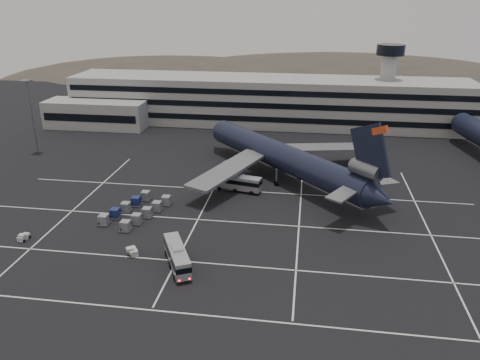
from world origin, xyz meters
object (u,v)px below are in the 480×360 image
at_px(trijet_main, 284,157).
at_px(bus_near, 177,255).
at_px(tug_a, 23,237).
at_px(bus_far, 237,182).
at_px(uld_cluster, 136,210).

xyz_separation_m(trijet_main, bus_near, (-13.46, -36.61, -3.34)).
distance_m(trijet_main, tug_a, 52.31).
bearing_deg(bus_far, tug_a, 141.23).
relative_size(trijet_main, uld_cluster, 2.98).
distance_m(bus_far, uld_cluster, 21.44).
xyz_separation_m(trijet_main, tug_a, (-40.60, -32.66, -4.69)).
height_order(trijet_main, uld_cluster, trijet_main).
relative_size(bus_near, uld_cluster, 0.64).
bearing_deg(bus_far, uld_cluster, 141.56).
xyz_separation_m(bus_near, bus_far, (4.38, 29.51, 0.03)).
xyz_separation_m(trijet_main, uld_cluster, (-25.63, -20.68, -4.36)).
distance_m(bus_near, tug_a, 27.45).
distance_m(trijet_main, bus_near, 39.15).
height_order(bus_near, bus_far, bus_far).
bearing_deg(bus_near, tug_a, 145.11).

